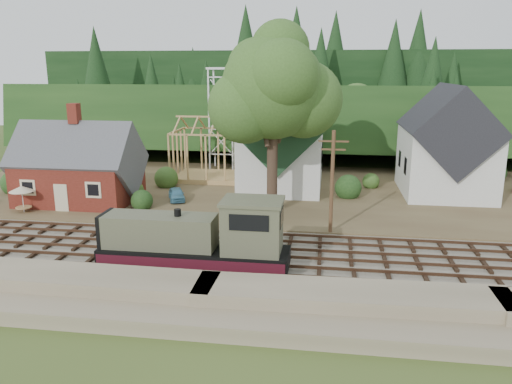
# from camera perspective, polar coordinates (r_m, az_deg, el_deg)

# --- Properties ---
(ground) EXTENTS (140.00, 140.00, 0.00)m
(ground) POSITION_cam_1_polar(r_m,az_deg,el_deg) (34.20, -3.45, -7.24)
(ground) COLOR #384C1E
(ground) RESTS_ON ground
(embankment) EXTENTS (64.00, 5.00, 1.60)m
(embankment) POSITION_cam_1_polar(r_m,az_deg,el_deg) (26.68, -7.24, -13.78)
(embankment) COLOR #7F7259
(embankment) RESTS_ON ground
(railroad_bed) EXTENTS (64.00, 11.00, 0.16)m
(railroad_bed) POSITION_cam_1_polar(r_m,az_deg,el_deg) (34.17, -3.46, -7.12)
(railroad_bed) COLOR #726B5B
(railroad_bed) RESTS_ON ground
(village_flat) EXTENTS (64.00, 26.00, 0.30)m
(village_flat) POSITION_cam_1_polar(r_m,az_deg,el_deg) (51.11, 0.61, 0.18)
(village_flat) COLOR brown
(village_flat) RESTS_ON ground
(hillside) EXTENTS (70.00, 28.96, 12.74)m
(hillside) POSITION_cam_1_polar(r_m,az_deg,el_deg) (74.52, 3.08, 4.45)
(hillside) COLOR #1E3F19
(hillside) RESTS_ON ground
(ridge) EXTENTS (80.00, 20.00, 12.00)m
(ridge) POSITION_cam_1_polar(r_m,az_deg,el_deg) (90.28, 4.02, 6.12)
(ridge) COLOR black
(ridge) RESTS_ON ground
(depot) EXTENTS (10.80, 7.41, 9.00)m
(depot) POSITION_cam_1_polar(r_m,az_deg,el_deg) (48.72, -19.56, 2.36)
(depot) COLOR #561D13
(depot) RESTS_ON village_flat
(church) EXTENTS (8.40, 15.17, 13.00)m
(church) POSITION_cam_1_polar(r_m,az_deg,el_deg) (51.58, 3.09, 5.98)
(church) COLOR silver
(church) RESTS_ON village_flat
(farmhouse) EXTENTS (8.40, 10.80, 10.60)m
(farmhouse) POSITION_cam_1_polar(r_m,az_deg,el_deg) (52.01, 20.91, 4.80)
(farmhouse) COLOR silver
(farmhouse) RESTS_ON village_flat
(timber_frame) EXTENTS (8.20, 6.20, 6.99)m
(timber_frame) POSITION_cam_1_polar(r_m,az_deg,el_deg) (55.41, -5.01, 4.51)
(timber_frame) COLOR tan
(timber_frame) RESTS_ON village_flat
(lattice_tower) EXTENTS (3.20, 3.20, 12.12)m
(lattice_tower) POSITION_cam_1_polar(r_m,az_deg,el_deg) (60.55, -3.83, 11.78)
(lattice_tower) COLOR silver
(lattice_tower) RESTS_ON village_flat
(big_tree) EXTENTS (10.90, 8.40, 14.70)m
(big_tree) POSITION_cam_1_polar(r_m,az_deg,el_deg) (41.56, 2.18, 11.03)
(big_tree) COLOR #38281E
(big_tree) RESTS_ON village_flat
(telegraph_pole_near) EXTENTS (2.20, 0.28, 8.00)m
(telegraph_pole_near) POSITION_cam_1_polar(r_m,az_deg,el_deg) (37.29, 8.69, 1.25)
(telegraph_pole_near) COLOR #4C331E
(telegraph_pole_near) RESTS_ON ground
(locomotive) EXTENTS (11.56, 2.89, 4.64)m
(locomotive) POSITION_cam_1_polar(r_m,az_deg,el_deg) (30.94, -6.33, -5.56)
(locomotive) COLOR black
(locomotive) RESTS_ON railroad_bed
(car_blue) EXTENTS (2.54, 3.67, 1.16)m
(car_blue) POSITION_cam_1_polar(r_m,az_deg,el_deg) (47.27, -9.07, -0.24)
(car_blue) COLOR teal
(car_blue) RESTS_ON village_flat
(patio_set) EXTENTS (2.07, 2.07, 2.30)m
(patio_set) POSITION_cam_1_polar(r_m,az_deg,el_deg) (46.95, -25.21, 0.21)
(patio_set) COLOR silver
(patio_set) RESTS_ON village_flat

